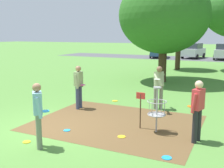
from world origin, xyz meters
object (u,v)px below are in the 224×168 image
at_px(player_waiting_left, 159,85).
at_px(frisbee_scattered_a, 167,158).
at_px(player_waiting_right, 38,112).
at_px(parked_car_center_right, 224,52).
at_px(player_foreground_watching, 79,85).
at_px(parked_car_center_left, 193,51).
at_px(frisbee_mid_grass, 122,137).
at_px(disc_golf_basket, 155,108).
at_px(frisbee_by_tee, 67,130).
at_px(tree_far_left, 164,15).
at_px(frisbee_far_right, 27,142).
at_px(player_throwing, 198,108).
at_px(frisbee_near_basket, 115,101).
at_px(tree_mid_right, 179,23).
at_px(parked_car_leftmost, 159,50).

bearing_deg(player_waiting_left, frisbee_scattered_a, -71.32).
relative_size(player_waiting_right, parked_car_center_right, 0.41).
distance_m(player_foreground_watching, parked_car_center_right, 25.68).
relative_size(player_waiting_left, parked_car_center_left, 0.39).
bearing_deg(frisbee_scattered_a, frisbee_mid_grass, 152.86).
height_order(disc_golf_basket, player_foreground_watching, player_foreground_watching).
xyz_separation_m(player_waiting_left, player_waiting_right, (-1.76, -4.92, -0.02)).
xyz_separation_m(frisbee_by_tee, tree_far_left, (0.31, 9.79, 4.03)).
xyz_separation_m(player_waiting_right, parked_car_center_left, (-0.75, 29.42, -0.05)).
bearing_deg(player_foreground_watching, frisbee_mid_grass, -37.09).
xyz_separation_m(disc_golf_basket, frisbee_far_right, (-2.92, -2.31, -0.74)).
bearing_deg(player_waiting_right, disc_golf_basket, 45.84).
relative_size(player_throwing, parked_car_center_left, 0.39).
xyz_separation_m(frisbee_near_basket, tree_mid_right, (0.14, 12.19, 3.80)).
height_order(frisbee_mid_grass, frisbee_far_right, same).
xyz_separation_m(frisbee_far_right, parked_car_center_left, (-0.19, 29.30, 0.91)).
distance_m(frisbee_mid_grass, parked_car_center_right, 27.50).
bearing_deg(player_waiting_right, tree_far_left, 88.81).
xyz_separation_m(player_waiting_left, frisbee_far_right, (-2.32, -4.80, -0.98)).
bearing_deg(frisbee_near_basket, frisbee_scattered_a, -52.70).
xyz_separation_m(tree_mid_right, parked_car_center_right, (2.90, 11.50, -2.89)).
height_order(disc_golf_basket, tree_mid_right, tree_mid_right).
distance_m(player_foreground_watching, frisbee_by_tee, 2.70).
xyz_separation_m(player_waiting_right, frisbee_mid_grass, (1.64, 1.58, -0.96)).
distance_m(frisbee_near_basket, parked_car_center_right, 23.90).
height_order(player_foreground_watching, player_throwing, same).
bearing_deg(frisbee_far_right, player_foreground_watching, 98.68).
height_order(player_waiting_left, frisbee_near_basket, player_waiting_left).
height_order(player_throwing, frisbee_near_basket, player_throwing).
height_order(player_waiting_right, parked_car_center_left, parked_car_center_left).
bearing_deg(frisbee_near_basket, disc_golf_basket, -47.60).
bearing_deg(frisbee_by_tee, frisbee_scattered_a, -9.35).
height_order(player_foreground_watching, parked_car_leftmost, parked_car_leftmost).
xyz_separation_m(disc_golf_basket, tree_mid_right, (-2.53, 15.12, 3.06)).
height_order(frisbee_far_right, tree_far_left, tree_far_left).
xyz_separation_m(frisbee_mid_grass, parked_car_leftmost, (-6.51, 26.76, 0.91)).
bearing_deg(frisbee_near_basket, frisbee_mid_grass, -62.62).
bearing_deg(player_foreground_watching, tree_mid_right, 86.18).
xyz_separation_m(player_waiting_right, parked_car_leftmost, (-4.87, 28.34, -0.05)).
distance_m(player_throwing, frisbee_far_right, 4.74).
bearing_deg(parked_car_leftmost, tree_mid_right, -66.49).
relative_size(player_throwing, parked_car_leftmost, 0.38).
height_order(frisbee_near_basket, frisbee_scattered_a, same).
bearing_deg(frisbee_far_right, player_throwing, 25.97).
xyz_separation_m(player_waiting_right, frisbee_scattered_a, (3.15, 0.81, -0.96)).
xyz_separation_m(player_throwing, frisbee_far_right, (-4.18, -2.03, -0.96)).
height_order(frisbee_near_basket, frisbee_far_right, same).
relative_size(frisbee_far_right, frisbee_scattered_a, 0.89).
xyz_separation_m(player_throwing, player_waiting_left, (-1.86, 2.76, 0.02)).
xyz_separation_m(frisbee_by_tee, frisbee_scattered_a, (3.23, -0.53, 0.00)).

